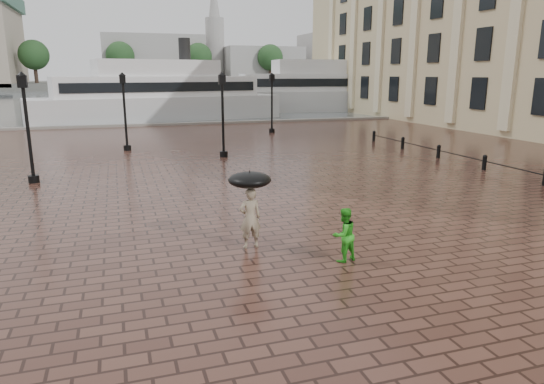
% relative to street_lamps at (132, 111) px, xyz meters
% --- Properties ---
extents(ground, '(300.00, 300.00, 0.00)m').
position_rel_street_lamps_xyz_m(ground, '(1.60, -17.60, -2.33)').
color(ground, '#3B221A').
rests_on(ground, ground).
extents(harbour_water, '(240.00, 240.00, 0.00)m').
position_rel_street_lamps_xyz_m(harbour_water, '(1.60, 74.40, -2.33)').
color(harbour_water, '#4D565D').
rests_on(harbour_water, ground).
extents(quay_edge, '(80.00, 0.60, 0.30)m').
position_rel_street_lamps_xyz_m(quay_edge, '(1.60, 14.40, -2.33)').
color(quay_edge, slate).
rests_on(quay_edge, ground).
extents(far_shore, '(300.00, 60.00, 2.00)m').
position_rel_street_lamps_xyz_m(far_shore, '(1.60, 142.40, -1.33)').
color(far_shore, '#4C4C47').
rests_on(far_shore, ground).
extents(distant_skyline, '(102.50, 22.00, 33.00)m').
position_rel_street_lamps_xyz_m(distant_skyline, '(49.74, 132.40, 7.13)').
color(distant_skyline, gray).
rests_on(distant_skyline, ground).
extents(far_trees, '(188.00, 8.00, 13.50)m').
position_rel_street_lamps_xyz_m(far_trees, '(1.60, 120.40, 7.09)').
color(far_trees, '#2D2119').
rests_on(far_trees, ground).
extents(bollard_row, '(0.22, 21.22, 0.73)m').
position_rel_street_lamps_xyz_m(bollard_row, '(15.60, -11.10, -1.93)').
color(bollard_row, black).
rests_on(bollard_row, ground).
extents(street_lamps, '(21.44, 14.44, 4.40)m').
position_rel_street_lamps_xyz_m(street_lamps, '(0.00, 0.00, 0.00)').
color(street_lamps, black).
rests_on(street_lamps, ground).
extents(adult_pedestrian, '(0.60, 0.40, 1.61)m').
position_rel_street_lamps_xyz_m(adult_pedestrian, '(2.20, -17.95, -1.52)').
color(adult_pedestrian, gray).
rests_on(adult_pedestrian, ground).
extents(child_pedestrian, '(0.76, 0.66, 1.33)m').
position_rel_street_lamps_xyz_m(child_pedestrian, '(4.10, -19.56, -1.66)').
color(child_pedestrian, green).
rests_on(child_pedestrian, ground).
extents(ferry_near, '(24.63, 10.11, 7.87)m').
position_rel_street_lamps_xyz_m(ferry_near, '(3.19, 19.69, 0.04)').
color(ferry_near, silver).
rests_on(ferry_near, ground).
extents(ferry_far, '(25.88, 8.53, 8.33)m').
position_rel_street_lamps_xyz_m(ferry_far, '(23.81, 26.62, 0.18)').
color(ferry_far, silver).
rests_on(ferry_far, ground).
extents(umbrella, '(1.10, 1.10, 1.12)m').
position_rel_street_lamps_xyz_m(umbrella, '(2.20, -17.95, -0.51)').
color(umbrella, black).
rests_on(umbrella, ground).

